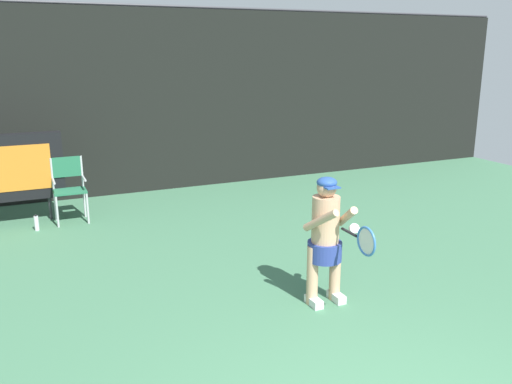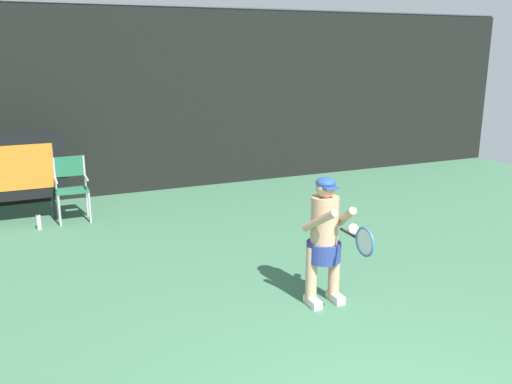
{
  "view_description": "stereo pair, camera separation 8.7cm",
  "coord_description": "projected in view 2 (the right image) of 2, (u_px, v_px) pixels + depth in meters",
  "views": [
    {
      "loc": [
        -2.28,
        -2.25,
        2.82
      ],
      "look_at": [
        0.46,
        3.84,
        1.05
      ],
      "focal_mm": 37.91,
      "sensor_mm": 36.0,
      "label": 1
    },
    {
      "loc": [
        -2.2,
        -2.29,
        2.82
      ],
      "look_at": [
        0.46,
        3.84,
        1.05
      ],
      "focal_mm": 37.91,
      "sensor_mm": 36.0,
      "label": 2
    }
  ],
  "objects": [
    {
      "name": "backdrop_screen",
      "position": [
        141.0,
        102.0,
        10.67
      ],
      "size": [
        18.0,
        0.12,
        3.66
      ],
      "color": "black",
      "rests_on": "ground"
    },
    {
      "name": "umpire_chair",
      "position": [
        71.0,
        185.0,
        9.06
      ],
      "size": [
        0.52,
        0.44,
        1.08
      ],
      "color": "#B7B7BC",
      "rests_on": "ground"
    },
    {
      "name": "water_bottle",
      "position": [
        39.0,
        222.0,
        8.7
      ],
      "size": [
        0.07,
        0.07,
        0.27
      ],
      "color": "silver",
      "rests_on": "ground"
    },
    {
      "name": "tennis_player",
      "position": [
        325.0,
        236.0,
        6.02
      ],
      "size": [
        0.53,
        0.61,
        1.47
      ],
      "color": "white",
      "rests_on": "ground"
    },
    {
      "name": "tennis_racket",
      "position": [
        363.0,
        241.0,
        5.49
      ],
      "size": [
        0.03,
        0.6,
        0.31
      ],
      "rotation": [
        0.0,
        0.0,
        -0.19
      ],
      "color": "black"
    }
  ]
}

